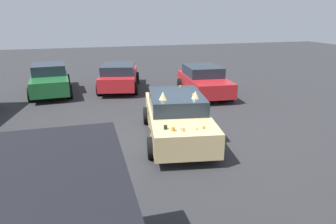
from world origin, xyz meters
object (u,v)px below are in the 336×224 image
Objects in this scene: parked_sedan_near_right at (50,79)px; parked_sedan_row_back_center at (119,76)px; art_car_decorated at (177,116)px; parked_sedan_near_left at (204,81)px.

parked_sedan_row_back_center is at bearing 84.31° from parked_sedan_near_right.
parked_sedan_near_left is at bearing 158.27° from art_car_decorated.
art_car_decorated reaches higher than parked_sedan_row_back_center.
parked_sedan_row_back_center is at bearing -115.46° from parked_sedan_near_left.
parked_sedan_near_left is (4.94, -2.98, -0.02)m from art_car_decorated.
parked_sedan_near_right reaches higher than parked_sedan_near_left.
art_car_decorated is 1.15× the size of parked_sedan_near_left.
parked_sedan_near_left reaches higher than parked_sedan_row_back_center.
parked_sedan_near_right is 1.01× the size of parked_sedan_row_back_center.
parked_sedan_row_back_center is at bearing -163.18° from art_car_decorated.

